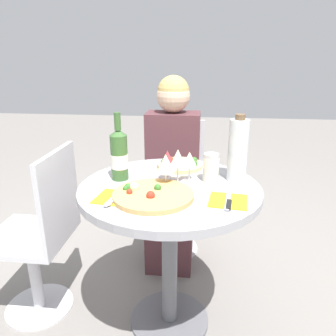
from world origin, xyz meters
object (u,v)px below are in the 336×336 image
(seated_diner, at_px, (172,179))
(chair_behind_diner, at_px, (174,188))
(tall_carafe, at_px, (238,150))
(pizza_large, at_px, (152,195))
(dining_table, at_px, (170,217))
(chair_empty_side, at_px, (41,238))
(wine_bottle, at_px, (119,155))

(seated_diner, bearing_deg, chair_behind_diner, -90.00)
(tall_carafe, bearing_deg, pizza_large, -145.64)
(dining_table, height_order, tall_carafe, tall_carafe)
(chair_empty_side, xyz_separation_m, wine_bottle, (0.42, 0.04, 0.44))
(pizza_large, xyz_separation_m, tall_carafe, (0.36, 0.25, 0.13))
(wine_bottle, bearing_deg, tall_carafe, 5.56)
(chair_empty_side, relative_size, wine_bottle, 2.86)
(dining_table, bearing_deg, wine_bottle, 166.08)
(dining_table, xyz_separation_m, chair_behind_diner, (-0.05, 0.75, -0.17))
(dining_table, xyz_separation_m, chair_empty_side, (-0.66, 0.02, -0.17))
(seated_diner, height_order, chair_empty_side, seated_diner)
(dining_table, height_order, seated_diner, seated_diner)
(pizza_large, bearing_deg, chair_empty_side, 165.33)
(chair_behind_diner, relative_size, pizza_large, 2.69)
(dining_table, relative_size, chair_behind_diner, 0.91)
(dining_table, relative_size, pizza_large, 2.43)
(pizza_large, bearing_deg, tall_carafe, 34.36)
(seated_diner, distance_m, chair_empty_side, 0.85)
(chair_empty_side, relative_size, pizza_large, 2.69)
(dining_table, distance_m, chair_empty_side, 0.68)
(chair_empty_side, distance_m, wine_bottle, 0.61)
(chair_behind_diner, relative_size, seated_diner, 0.75)
(chair_behind_diner, relative_size, wine_bottle, 2.86)
(chair_empty_side, xyz_separation_m, tall_carafe, (0.96, 0.09, 0.47))
(wine_bottle, bearing_deg, chair_behind_diner, 74.58)
(seated_diner, height_order, pizza_large, seated_diner)
(chair_behind_diner, xyz_separation_m, chair_empty_side, (-0.61, -0.73, 0.00))
(dining_table, xyz_separation_m, seated_diner, (-0.05, 0.61, -0.05))
(chair_behind_diner, xyz_separation_m, tall_carafe, (0.35, -0.64, 0.47))
(chair_behind_diner, xyz_separation_m, seated_diner, (-0.00, -0.14, 0.12))
(pizza_large, relative_size, wine_bottle, 1.07)
(chair_empty_side, relative_size, tall_carafe, 2.93)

